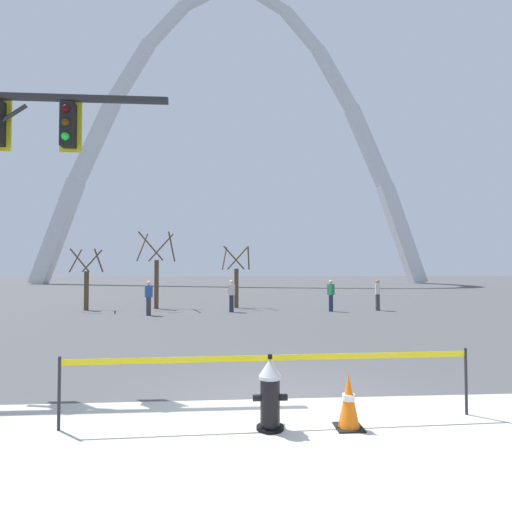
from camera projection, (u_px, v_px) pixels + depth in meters
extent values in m
plane|color=#474749|center=(284.00, 405.00, 6.26)|extent=(240.00, 240.00, 0.00)
cylinder|color=black|center=(270.00, 428.00, 5.28)|extent=(0.36, 0.36, 0.05)
cylinder|color=black|center=(270.00, 402.00, 5.29)|extent=(0.26, 0.26, 0.62)
cylinder|color=#B7B7BC|center=(270.00, 377.00, 5.30)|extent=(0.30, 0.30, 0.04)
cone|color=#B7B7BC|center=(270.00, 367.00, 5.30)|extent=(0.30, 0.30, 0.22)
cylinder|color=black|center=(270.00, 357.00, 5.31)|extent=(0.06, 0.06, 0.06)
cylinder|color=black|center=(257.00, 398.00, 5.28)|extent=(0.10, 0.09, 0.09)
cylinder|color=black|center=(284.00, 397.00, 5.30)|extent=(0.10, 0.09, 0.09)
cylinder|color=black|center=(269.00, 400.00, 5.48)|extent=(0.13, 0.14, 0.13)
cylinder|color=black|center=(268.00, 398.00, 5.56)|extent=(0.15, 0.03, 0.15)
cylinder|color=#232326|center=(59.00, 394.00, 5.26)|extent=(0.04, 0.04, 0.97)
cylinder|color=#232326|center=(466.00, 382.00, 5.82)|extent=(0.04, 0.04, 0.97)
cube|color=yellow|center=(273.00, 358.00, 5.56)|extent=(5.68, 0.19, 0.08)
cube|color=black|center=(349.00, 428.00, 5.31)|extent=(0.36, 0.36, 0.03)
cone|color=orange|center=(349.00, 400.00, 5.33)|extent=(0.28, 0.28, 0.70)
cylinder|color=white|center=(349.00, 397.00, 5.33)|extent=(0.17, 0.17, 0.08)
cube|color=#232326|center=(48.00, 98.00, 8.10)|extent=(4.80, 0.12, 0.12)
cube|color=gold|center=(0.00, 126.00, 8.15)|extent=(0.44, 0.03, 1.04)
cube|color=black|center=(68.00, 125.00, 8.11)|extent=(0.26, 0.24, 0.90)
cube|color=gold|center=(71.00, 127.00, 8.25)|extent=(0.44, 0.03, 1.04)
sphere|color=#360606|center=(66.00, 109.00, 7.99)|extent=(0.16, 0.16, 0.16)
sphere|color=#392706|center=(66.00, 122.00, 7.98)|extent=(0.16, 0.16, 0.16)
sphere|color=green|center=(65.00, 136.00, 7.97)|extent=(0.16, 0.16, 0.16)
cube|color=silver|center=(57.00, 232.00, 58.95)|extent=(7.25, 2.11, 15.96)
cube|color=silver|center=(95.00, 142.00, 59.77)|extent=(6.99, 1.89, 12.98)
cube|color=silver|center=(131.00, 73.00, 60.48)|extent=(6.71, 1.67, 10.02)
cube|color=silver|center=(167.00, 25.00, 61.09)|extent=(6.38, 1.44, 7.09)
cube|color=silver|center=(268.00, 1.00, 62.31)|extent=(5.92, 1.22, 4.14)
cube|color=silver|center=(302.00, 31.00, 62.51)|extent=(6.38, 1.44, 7.09)
cube|color=silver|center=(335.00, 80.00, 62.61)|extent=(6.71, 1.67, 10.02)
cube|color=silver|center=(368.00, 147.00, 62.60)|extent=(6.99, 1.89, 12.98)
cube|color=silver|center=(402.00, 235.00, 62.49)|extent=(7.25, 2.11, 15.96)
cylinder|color=brown|center=(86.00, 291.00, 20.83)|extent=(0.24, 0.24, 2.03)
cylinder|color=brown|center=(75.00, 261.00, 20.96)|extent=(0.30, 1.11, 1.23)
cylinder|color=brown|center=(99.00, 261.00, 20.86)|extent=(0.19, 1.12, 1.23)
cylinder|color=brown|center=(92.00, 261.00, 21.51)|extent=(1.12, 0.19, 1.23)
cylinder|color=brown|center=(80.00, 260.00, 20.25)|extent=(1.11, 0.32, 1.23)
cylinder|color=brown|center=(156.00, 284.00, 21.67)|extent=(0.24, 0.24, 2.64)
cylinder|color=brown|center=(142.00, 247.00, 21.84)|extent=(0.36, 1.42, 1.58)
cylinder|color=brown|center=(172.00, 247.00, 21.71)|extent=(0.22, 1.43, 1.58)
cylinder|color=brown|center=(161.00, 248.00, 22.56)|extent=(1.43, 0.22, 1.58)
cylinder|color=brown|center=(151.00, 246.00, 20.93)|extent=(1.41, 0.39, 1.58)
cylinder|color=brown|center=(236.00, 288.00, 22.17)|extent=(0.24, 0.24, 2.17)
cylinder|color=brown|center=(225.00, 258.00, 22.31)|extent=(0.31, 1.18, 1.31)
cylinder|color=brown|center=(249.00, 258.00, 22.21)|extent=(0.20, 1.19, 1.31)
cylinder|color=brown|center=(237.00, 258.00, 22.90)|extent=(1.19, 0.20, 1.31)
cylinder|color=brown|center=(234.00, 258.00, 21.56)|extent=(1.18, 0.34, 1.31)
cylinder|color=#38383D|center=(378.00, 302.00, 20.67)|extent=(0.22, 0.22, 0.84)
cube|color=beige|center=(378.00, 289.00, 20.70)|extent=(0.28, 0.38, 0.54)
sphere|color=#936B4C|center=(378.00, 282.00, 20.71)|extent=(0.20, 0.20, 0.20)
cylinder|color=#232847|center=(331.00, 303.00, 20.22)|extent=(0.22, 0.22, 0.84)
cube|color=#23754C|center=(331.00, 289.00, 20.25)|extent=(0.33, 0.39, 0.54)
sphere|color=beige|center=(331.00, 282.00, 20.26)|extent=(0.20, 0.20, 0.20)
cylinder|color=#232847|center=(231.00, 304.00, 19.92)|extent=(0.22, 0.22, 0.84)
cube|color=beige|center=(231.00, 290.00, 19.94)|extent=(0.36, 0.39, 0.54)
sphere|color=beige|center=(231.00, 282.00, 19.95)|extent=(0.20, 0.20, 0.20)
cylinder|color=#38383D|center=(149.00, 306.00, 18.44)|extent=(0.22, 0.22, 0.84)
cube|color=#2D4C99|center=(149.00, 291.00, 18.46)|extent=(0.39, 0.30, 0.54)
sphere|color=beige|center=(149.00, 283.00, 18.48)|extent=(0.20, 0.20, 0.20)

